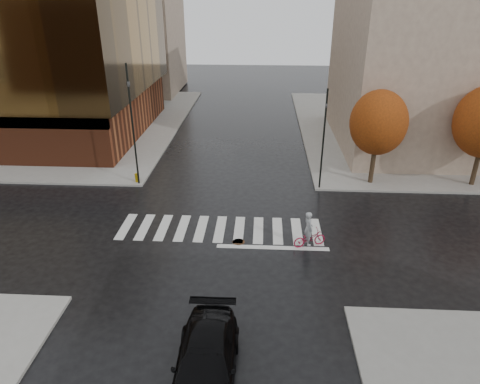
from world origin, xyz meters
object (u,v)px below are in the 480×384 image
(sedan, at_px, (206,364))
(fire_hydrant, at_px, (136,177))
(traffic_light_ne, at_px, (324,134))
(cyclist, at_px, (309,235))
(traffic_light_nw, at_px, (132,117))

(sedan, bearing_deg, fire_hydrant, 112.66)
(sedan, distance_m, traffic_light_ne, 17.58)
(sedan, relative_size, cyclist, 2.64)
(sedan, height_order, cyclist, cyclist)
(traffic_light_nw, height_order, traffic_light_ne, traffic_light_nw)
(cyclist, bearing_deg, traffic_light_ne, -29.51)
(cyclist, xyz_separation_m, fire_hydrant, (-11.41, 7.50, -0.17))
(traffic_light_nw, bearing_deg, cyclist, 50.90)
(cyclist, relative_size, traffic_light_nw, 0.25)
(traffic_light_ne, bearing_deg, fire_hydrant, 9.86)
(traffic_light_nw, bearing_deg, traffic_light_ne, 83.96)
(sedan, height_order, fire_hydrant, sedan)
(traffic_light_nw, distance_m, traffic_light_ne, 12.64)
(sedan, bearing_deg, cyclist, 63.63)
(cyclist, xyz_separation_m, traffic_light_ne, (1.39, 7.30, 3.25))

